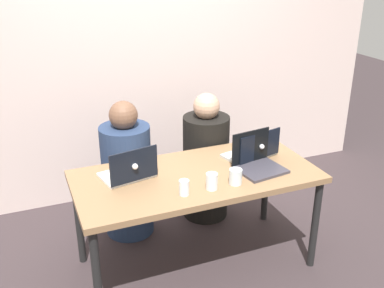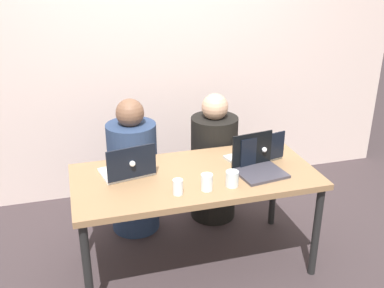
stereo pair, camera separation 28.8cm
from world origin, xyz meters
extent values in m
plane|color=#362C2E|center=(0.00, 0.00, 0.00)|extent=(12.00, 12.00, 0.00)
cube|color=beige|center=(0.00, 1.24, 1.19)|extent=(4.50, 0.10, 2.38)
cube|color=olive|center=(0.00, 0.00, 0.68)|extent=(1.57, 0.74, 0.04)
cylinder|color=black|center=(-0.73, -0.32, 0.33)|extent=(0.05, 0.05, 0.66)
cylinder|color=black|center=(0.73, -0.32, 0.33)|extent=(0.05, 0.05, 0.66)
cylinder|color=black|center=(-0.73, 0.32, 0.33)|extent=(0.05, 0.05, 0.66)
cylinder|color=black|center=(0.73, 0.32, 0.33)|extent=(0.05, 0.05, 0.66)
cylinder|color=navy|center=(-0.32, 0.57, 0.43)|extent=(0.43, 0.43, 0.87)
sphere|color=brown|center=(-0.32, 0.57, 0.96)|extent=(0.21, 0.21, 0.21)
cylinder|color=black|center=(0.32, 0.57, 0.43)|extent=(0.41, 0.41, 0.86)
sphere|color=tan|center=(0.32, 0.57, 0.94)|extent=(0.20, 0.20, 0.20)
cube|color=#38353F|center=(0.41, -0.12, 0.71)|extent=(0.32, 0.28, 0.02)
cube|color=black|center=(0.39, 0.00, 0.83)|extent=(0.29, 0.05, 0.22)
sphere|color=white|center=(0.39, 0.02, 0.83)|extent=(0.04, 0.04, 0.04)
cube|color=#B2B7B4|center=(0.45, 0.12, 0.71)|extent=(0.39, 0.28, 0.02)
cube|color=black|center=(0.47, 0.02, 0.81)|extent=(0.35, 0.09, 0.19)
sphere|color=white|center=(0.48, 0.00, 0.81)|extent=(0.03, 0.03, 0.03)
cube|color=silver|center=(-0.42, 0.14, 0.71)|extent=(0.36, 0.28, 0.02)
cube|color=black|center=(-0.40, 0.02, 0.82)|extent=(0.31, 0.07, 0.21)
sphere|color=white|center=(-0.40, 0.01, 0.82)|extent=(0.04, 0.04, 0.04)
cylinder|color=silver|center=(0.17, -0.21, 0.75)|extent=(0.08, 0.08, 0.10)
cylinder|color=silver|center=(0.17, -0.21, 0.73)|extent=(0.07, 0.07, 0.05)
cylinder|color=white|center=(-0.17, -0.22, 0.75)|extent=(0.06, 0.06, 0.09)
cylinder|color=silver|center=(-0.17, -0.22, 0.73)|extent=(0.05, 0.05, 0.05)
cylinder|color=white|center=(0.01, -0.22, 0.75)|extent=(0.07, 0.07, 0.10)
cylinder|color=silver|center=(0.01, -0.22, 0.73)|extent=(0.06, 0.06, 0.06)
camera|label=1|loc=(-1.00, -2.39, 2.02)|focal=42.00mm
camera|label=2|loc=(-0.72, -2.48, 2.02)|focal=42.00mm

